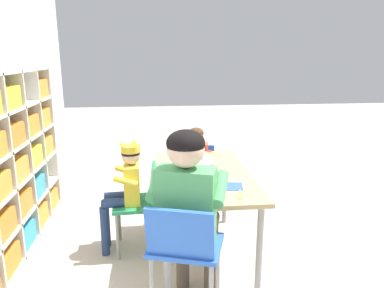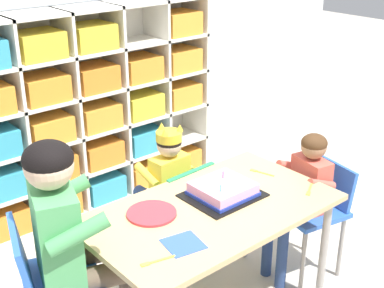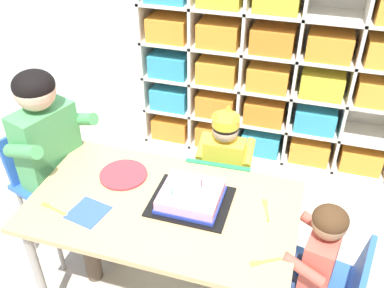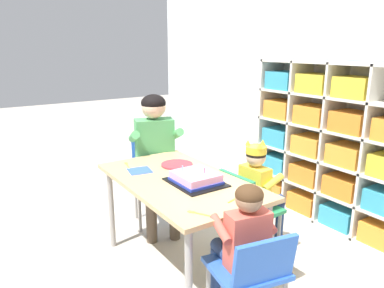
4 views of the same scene
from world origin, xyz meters
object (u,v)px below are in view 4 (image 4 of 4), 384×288
at_px(classroom_chair_guest_side, 251,272).
at_px(fork_by_napkin, 197,213).
at_px(fork_at_table_front_edge, 127,165).
at_px(adult_helper_seated, 156,147).
at_px(paper_plate_stack, 177,165).
at_px(birthday_cake_on_tray, 196,179).
at_px(activity_table, 180,188).
at_px(classroom_chair_adult_side, 154,167).
at_px(child_with_crown, 259,185).
at_px(classroom_chair_blue, 247,207).
at_px(guest_at_table_side, 242,238).
at_px(fork_beside_plate_stack, 236,198).

distance_m(classroom_chair_guest_side, fork_by_napkin, 0.38).
bearing_deg(fork_at_table_front_edge, classroom_chair_guest_side, 19.48).
relative_size(adult_helper_seated, paper_plate_stack, 4.90).
height_order(birthday_cake_on_tray, fork_by_napkin, birthday_cake_on_tray).
relative_size(birthday_cake_on_tray, fork_at_table_front_edge, 2.41).
relative_size(activity_table, classroom_chair_adult_side, 1.56).
xyz_separation_m(child_with_crown, classroom_chair_adult_side, (-0.87, -0.35, -0.06)).
height_order(classroom_chair_adult_side, fork_by_napkin, classroom_chair_adult_side).
height_order(child_with_crown, paper_plate_stack, child_with_crown).
relative_size(classroom_chair_guest_side, fork_at_table_front_edge, 4.43).
bearing_deg(adult_helper_seated, classroom_chair_guest_side, -80.73).
bearing_deg(birthday_cake_on_tray, classroom_chair_adult_side, 169.90).
relative_size(classroom_chair_blue, classroom_chair_guest_side, 1.03).
bearing_deg(fork_at_table_front_edge, classroom_chair_adult_side, 141.69).
bearing_deg(classroom_chair_guest_side, guest_at_table_side, -90.00).
bearing_deg(paper_plate_stack, activity_table, -27.70).
relative_size(guest_at_table_side, fork_beside_plate_stack, 6.25).
bearing_deg(classroom_chair_blue, paper_plate_stack, 35.35).
xyz_separation_m(classroom_chair_adult_side, fork_beside_plate_stack, (1.15, -0.09, 0.17)).
relative_size(classroom_chair_adult_side, fork_by_napkin, 6.50).
distance_m(activity_table, classroom_chair_adult_side, 0.75).
relative_size(classroom_chair_guest_side, fork_beside_plate_stack, 4.76).
distance_m(adult_helper_seated, guest_at_table_side, 1.26).
distance_m(activity_table, classroom_chair_blue, 0.50).
bearing_deg(classroom_chair_guest_side, classroom_chair_blue, -119.33).
relative_size(classroom_chair_guest_side, paper_plate_stack, 2.83).
bearing_deg(fork_by_napkin, fork_beside_plate_stack, 67.41).
bearing_deg(fork_beside_plate_stack, classroom_chair_adult_side, -110.59).
distance_m(classroom_chair_blue, classroom_chair_adult_side, 0.91).
height_order(classroom_chair_blue, birthday_cake_on_tray, birthday_cake_on_tray).
xyz_separation_m(classroom_chair_blue, fork_by_napkin, (0.31, -0.63, 0.25)).
height_order(classroom_chair_guest_side, fork_by_napkin, fork_by_napkin).
xyz_separation_m(paper_plate_stack, fork_at_table_front_edge, (-0.20, -0.29, -0.00)).
bearing_deg(activity_table, classroom_chair_adult_side, 164.93).
xyz_separation_m(child_with_crown, paper_plate_stack, (-0.39, -0.42, 0.11)).
distance_m(child_with_crown, adult_helper_seated, 0.87).
bearing_deg(guest_at_table_side, fork_beside_plate_stack, -111.47).
distance_m(adult_helper_seated, classroom_chair_guest_side, 1.38).
distance_m(paper_plate_stack, fork_beside_plate_stack, 0.68).
relative_size(classroom_chair_adult_side, fork_beside_plate_stack, 5.58).
bearing_deg(classroom_chair_adult_side, guest_at_table_side, -81.34).
height_order(classroom_chair_blue, fork_at_table_front_edge, classroom_chair_blue).
bearing_deg(fork_by_napkin, classroom_chair_guest_side, -1.20).
bearing_deg(fork_by_napkin, child_with_crown, 83.68).
distance_m(birthday_cake_on_tray, paper_plate_stack, 0.37).
bearing_deg(classroom_chair_guest_side, activity_table, -82.58).
distance_m(child_with_crown, birthday_cake_on_tray, 0.52).
bearing_deg(fork_at_table_front_edge, paper_plate_stack, 69.67).
bearing_deg(paper_plate_stack, classroom_chair_adult_side, 172.04).
xyz_separation_m(classroom_chair_blue, classroom_chair_guest_side, (0.57, -0.49, 0.00)).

